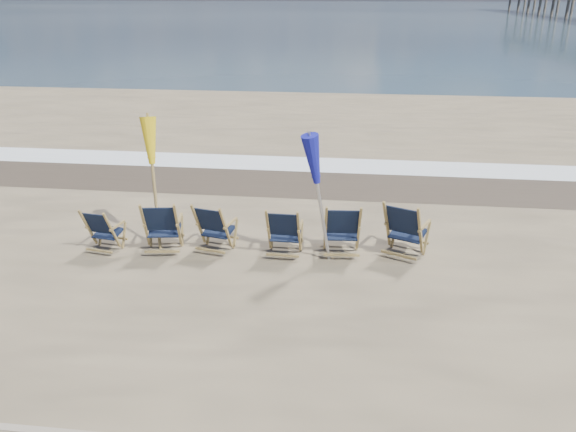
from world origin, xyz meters
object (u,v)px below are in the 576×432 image
beach_chair_2 (226,230)px  umbrella_blue (322,163)px  beach_chair_3 (299,233)px  beach_chair_4 (359,231)px  beach_chair_0 (112,232)px  beach_chair_5 (420,233)px  beach_chair_1 (178,227)px  umbrella_yellow (151,148)px

beach_chair_2 → umbrella_blue: bearing=-170.2°
beach_chair_2 → beach_chair_3: beach_chair_2 is taller
beach_chair_3 → beach_chair_4: bearing=-169.5°
beach_chair_0 → beach_chair_5: beach_chair_5 is taller
beach_chair_1 → umbrella_yellow: (-0.52, 0.39, 1.35)m
beach_chair_3 → umbrella_blue: umbrella_blue is taller
beach_chair_0 → beach_chair_1: beach_chair_1 is taller
beach_chair_1 → beach_chair_2: (0.87, 0.05, -0.03)m
beach_chair_0 → beach_chair_4: (4.43, 0.40, 0.08)m
beach_chair_4 → umbrella_blue: umbrella_blue is taller
beach_chair_3 → beach_chair_5: size_ratio=0.89×
beach_chair_5 → umbrella_yellow: size_ratio=0.46×
beach_chair_1 → beach_chair_5: (4.32, 0.17, 0.03)m
beach_chair_4 → umbrella_yellow: 4.01m
beach_chair_0 → umbrella_blue: size_ratio=0.38×
beach_chair_0 → beach_chair_1: 1.19m
beach_chair_2 → beach_chair_4: (2.38, 0.18, 0.04)m
umbrella_yellow → umbrella_blue: umbrella_yellow is taller
beach_chair_2 → umbrella_yellow: umbrella_yellow is taller
beach_chair_1 → umbrella_yellow: umbrella_yellow is taller
beach_chair_0 → beach_chair_2: 2.06m
umbrella_blue → beach_chair_1: bearing=179.0°
beach_chair_0 → umbrella_yellow: (0.66, 0.56, 1.44)m
beach_chair_1 → beach_chair_2: size_ratio=1.07×
beach_chair_1 → beach_chair_2: 0.88m
beach_chair_0 → beach_chair_3: (3.38, 0.24, 0.05)m
beach_chair_0 → beach_chair_5: bearing=-167.0°
beach_chair_0 → beach_chair_4: bearing=-165.5°
beach_chair_1 → beach_chair_4: bearing=175.2°
beach_chair_0 → beach_chair_4: beach_chair_4 is taller
beach_chair_4 → beach_chair_5: beach_chair_5 is taller
umbrella_blue → beach_chair_0: bearing=-178.0°
beach_chair_3 → umbrella_yellow: 3.07m
beach_chair_4 → umbrella_yellow: size_ratio=0.44×
beach_chair_3 → beach_chair_2: bearing=2.1°
beach_chair_3 → beach_chair_5: (2.12, 0.12, 0.06)m
umbrella_blue → beach_chair_3: bearing=164.9°
umbrella_blue → beach_chair_4: bearing=21.6°
umbrella_yellow → beach_chair_0: bearing=-139.4°
beach_chair_1 → beach_chair_5: size_ratio=0.95×
beach_chair_1 → beach_chair_4: 3.27m
beach_chair_0 → umbrella_yellow: size_ratio=0.37×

